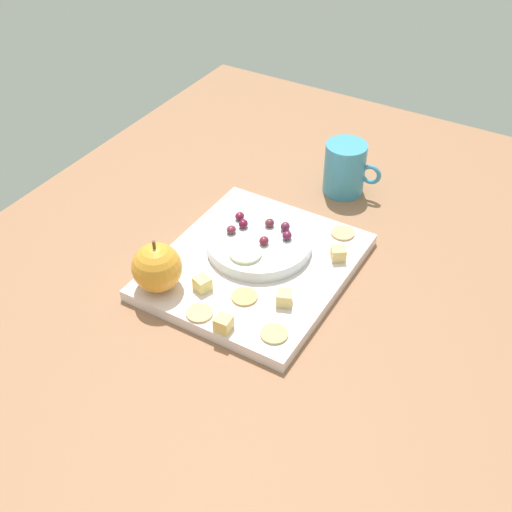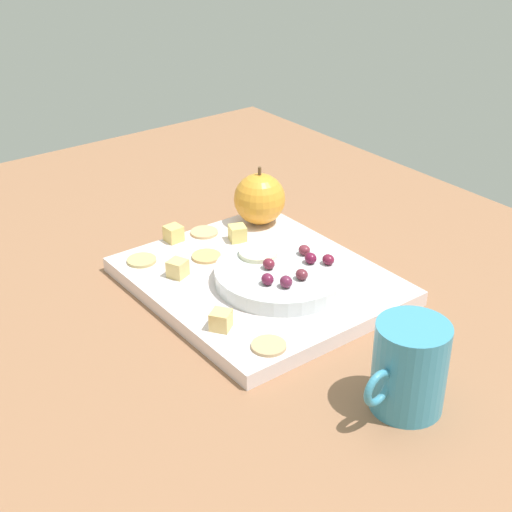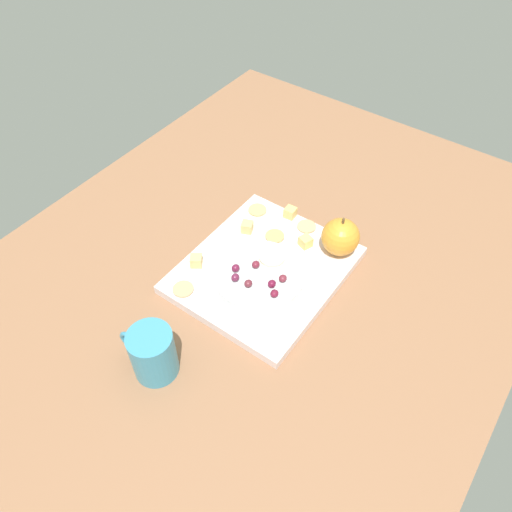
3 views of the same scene
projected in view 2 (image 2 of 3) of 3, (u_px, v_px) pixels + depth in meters
table at (250, 303)px, 99.50cm from camera, size 131.37×100.02×3.80cm
platter at (257, 280)px, 99.12cm from camera, size 33.30×28.78×1.99cm
serving_dish at (281, 275)px, 96.26cm from camera, size 17.37×17.37×2.05cm
apple_whole at (260, 199)px, 110.66cm from camera, size 7.71×7.71×7.71cm
apple_stem at (260, 171)px, 108.54cm from camera, size 0.50×0.50×1.20cm
cheese_cube_0 at (221, 320)px, 86.68cm from camera, size 3.16×3.16×2.27cm
cheese_cube_1 at (174, 234)px, 106.56cm from camera, size 2.40×2.40×2.27cm
cheese_cube_2 at (237, 233)px, 106.64cm from camera, size 2.91×2.91×2.27cm
cheese_cube_3 at (178, 268)px, 97.56cm from camera, size 2.96×2.96×2.27cm
cracker_0 at (204, 232)px, 108.99cm from camera, size 4.03×4.03×0.40cm
cracker_1 at (142, 260)px, 101.46cm from camera, size 4.03×4.03×0.40cm
cracker_2 at (269, 346)px, 83.73cm from camera, size 4.03×4.03×0.40cm
cracker_3 at (206, 256)px, 102.45cm from camera, size 4.03×4.03×0.40cm
grape_0 at (304, 250)px, 98.69cm from camera, size 1.67×1.50×1.35cm
grape_1 at (269, 264)px, 95.28cm from camera, size 1.67×1.50×1.42cm
grape_2 at (288, 281)px, 91.28cm from camera, size 1.67×1.50×1.56cm
grape_3 at (328, 260)px, 96.36cm from camera, size 1.67×1.50×1.35cm
grape_4 at (311, 258)px, 96.55cm from camera, size 1.67×1.50×1.46cm
grape_5 at (267, 279)px, 91.75cm from camera, size 1.67×1.50×1.48cm
grape_6 at (302, 274)px, 92.89cm from camera, size 1.67×1.50×1.38cm
apple_slice_0 at (258, 253)px, 98.77cm from camera, size 5.25×5.25×0.60cm
cup at (409, 367)px, 75.58cm from camera, size 7.67×10.88×9.99cm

